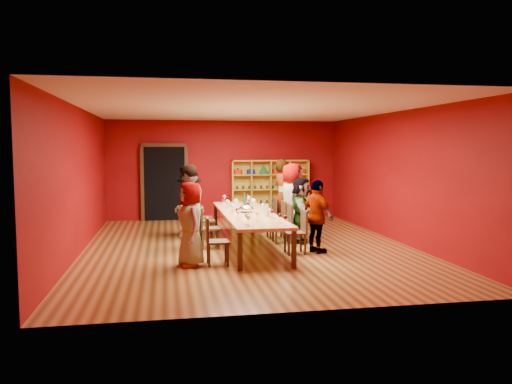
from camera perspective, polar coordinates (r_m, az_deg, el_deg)
The scene contains 48 objects.
room_shell at distance 10.88m, azimuth -0.98°, elevation 1.57°, with size 7.10×9.10×3.04m.
tasting_table at distance 10.96m, azimuth -0.97°, elevation -2.61°, with size 1.10×4.50×0.75m.
doorway at distance 15.19m, azimuth -10.41°, elevation 1.03°, with size 1.40×0.17×2.30m.
shelving_unit at distance 15.41m, azimuth 1.57°, elevation 0.65°, with size 2.40×0.40×1.80m.
chair_person_left_0 at distance 9.27m, azimuth -4.91°, elevation -5.31°, with size 0.42×0.42×0.89m.
person_left_0 at distance 9.19m, azimuth -7.46°, elevation -3.65°, with size 0.76×0.41×1.55m, color pink.
chair_person_left_2 at distance 10.81m, azimuth -5.68°, elevation -3.84°, with size 0.42×0.42×0.89m.
person_left_2 at distance 10.73m, azimuth -7.79°, elevation -1.72°, with size 0.88×0.48×1.81m, color #BD7F85.
chair_person_left_3 at distance 11.97m, azimuth -6.13°, elevation -2.98°, with size 0.42×0.42×0.89m.
person_left_3 at distance 11.91m, azimuth -7.60°, elevation -1.54°, with size 1.04×0.43×1.61m, color silver.
chair_person_left_4 at distance 12.51m, azimuth -6.31°, elevation -2.63°, with size 0.42×0.42×0.89m.
person_left_4 at distance 12.46m, azimuth -7.93°, elevation -1.29°, with size 0.93×0.43×1.60m, color white.
chair_person_right_1 at distance 10.27m, azimuth 4.92°, elevation -4.30°, with size 0.42×0.42×0.89m.
person_right_1 at distance 10.33m, azimuth 7.01°, elevation -2.80°, with size 0.89×0.40×1.51m, color #6184C7.
chair_person_right_2 at distance 11.38m, azimuth 3.38°, elevation -3.37°, with size 0.42×0.42×0.89m.
person_right_2 at distance 11.44m, azimuth 5.19°, elevation -2.05°, with size 1.39×0.40×1.50m, color #5178A7.
chair_person_right_3 at distance 12.00m, azimuth 2.67°, elevation -2.94°, with size 0.42×0.42×0.89m.
person_right_3 at distance 12.02m, azimuth 4.13°, elevation -0.99°, with size 0.88×0.48×1.80m, color #6095C6.
chair_person_right_4 at distance 12.97m, azimuth 1.68°, elevation -2.34°, with size 0.42×0.42×0.89m.
person_right_4 at distance 12.99m, azimuth 3.08°, elevation -0.37°, with size 0.68×0.50×1.87m, color #4D4D52.
wine_glass_0 at distance 9.85m, azimuth -2.07°, elevation -2.39°, with size 0.08×0.08×0.19m.
wine_glass_1 at distance 11.29m, azimuth -0.92°, elevation -1.38°, with size 0.08×0.08×0.20m.
wine_glass_2 at distance 9.17m, azimuth -1.04°, elevation -2.78°, with size 0.09×0.09×0.22m.
wine_glass_3 at distance 9.99m, azimuth 1.85°, elevation -2.28°, with size 0.07×0.07×0.19m.
wine_glass_4 at distance 12.61m, azimuth -0.83°, elevation -0.69°, with size 0.08×0.08×0.21m.
wine_glass_5 at distance 11.64m, azimuth -3.18°, elevation -1.22°, with size 0.08×0.08×0.20m.
wine_glass_6 at distance 10.91m, azimuth -2.72°, elevation -1.62°, with size 0.08×0.08×0.20m.
wine_glass_7 at distance 12.65m, azimuth -3.80°, elevation -0.68°, with size 0.08×0.08×0.21m.
wine_glass_8 at distance 11.76m, azimuth -3.32°, elevation -1.14°, with size 0.08×0.08×0.20m.
wine_glass_9 at distance 10.27m, azimuth 1.55°, elevation -2.13°, with size 0.07×0.07×0.18m.
wine_glass_10 at distance 10.92m, azimuth 0.81°, elevation -1.60°, with size 0.08×0.08×0.20m.
wine_glass_11 at distance 9.41m, azimuth 2.75°, elevation -2.75°, with size 0.07×0.07×0.18m.
wine_glass_12 at distance 12.79m, azimuth -3.63°, elevation -0.59°, with size 0.09×0.09×0.22m.
wine_glass_13 at distance 12.91m, azimuth -0.99°, elevation -0.52°, with size 0.09×0.09×0.22m.
wine_glass_14 at distance 10.39m, azimuth -0.72°, elevation -1.98°, with size 0.08×0.08×0.19m.
wine_glass_15 at distance 12.15m, azimuth -2.38°, elevation -1.02°, with size 0.07×0.07×0.18m.
wine_glass_16 at distance 11.07m, azimuth 0.71°, elevation -1.53°, with size 0.08×0.08×0.20m.
wine_glass_17 at distance 10.72m, azimuth -2.64°, elevation -1.68°, with size 0.09×0.09×0.21m.
wine_glass_18 at distance 9.04m, azimuth -0.85°, elevation -3.00°, with size 0.08×0.08×0.20m.
wine_glass_19 at distance 10.08m, azimuth -2.14°, elevation -2.13°, with size 0.08×0.08×0.21m.
wine_glass_20 at distance 9.69m, azimuth 0.12°, elevation -2.51°, with size 0.08×0.08×0.19m.
wine_glass_21 at distance 11.83m, azimuth -0.22°, elevation -1.07°, with size 0.08×0.08×0.21m.
wine_glass_22 at distance 11.89m, azimuth -0.42°, elevation -1.00°, with size 0.09×0.09×0.22m.
wine_glass_23 at distance 9.11m, azimuth 3.35°, elevation -2.98°, with size 0.08×0.08×0.19m.
spittoon_bowl at distance 10.98m, azimuth -1.10°, elevation -1.93°, with size 0.33×0.33×0.18m, color silver.
carafe_a at distance 11.31m, azimuth -2.31°, elevation -1.50°, with size 0.11×0.11×0.27m.
carafe_b at distance 10.33m, azimuth 1.26°, elevation -2.16°, with size 0.12×0.12×0.25m.
wine_bottle at distance 12.42m, azimuth -1.32°, elevation -0.95°, with size 0.09×0.09×0.30m.
Camera 1 is at (-1.75, -10.72, 2.15)m, focal length 35.00 mm.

